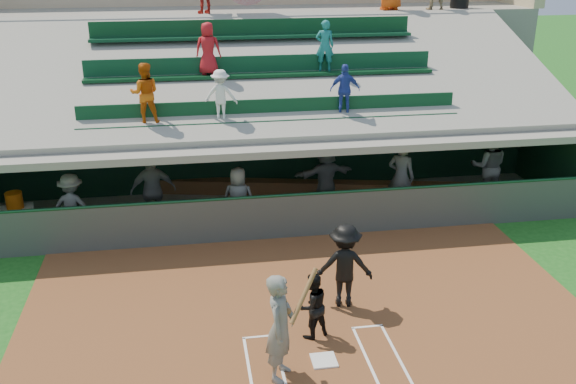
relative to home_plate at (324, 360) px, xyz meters
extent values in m
plane|color=#195518|center=(0.00, 0.00, -0.04)|extent=(100.00, 100.00, 0.00)
cube|color=brown|center=(0.00, 0.50, -0.03)|extent=(11.00, 9.00, 0.02)
cube|color=white|center=(0.00, 0.00, 0.00)|extent=(0.43, 0.43, 0.03)
cube|color=white|center=(-0.75, 0.00, -0.01)|extent=(0.05, 1.80, 0.01)
cube|color=white|center=(0.75, 0.00, -0.01)|extent=(0.05, 1.80, 0.01)
cube|color=white|center=(-1.30, 0.00, -0.01)|extent=(0.05, 1.80, 0.01)
cube|color=white|center=(1.30, 0.00, -0.01)|extent=(0.05, 1.80, 0.01)
cube|color=white|center=(-1.02, 0.90, -0.01)|extent=(0.60, 0.05, 0.01)
cube|color=white|center=(1.02, 0.90, -0.01)|extent=(0.60, 0.05, 0.01)
cube|color=gray|center=(0.00, 6.75, -0.02)|extent=(16.00, 3.50, 0.04)
cube|color=gray|center=(0.00, 13.50, 2.26)|extent=(20.00, 3.00, 4.60)
cube|color=#474B47|center=(0.00, 5.00, 0.52)|extent=(16.00, 0.06, 1.10)
cylinder|color=#154326|center=(0.00, 5.00, 1.09)|extent=(16.00, 0.08, 0.08)
cube|color=black|center=(0.00, 8.50, 1.07)|extent=(16.00, 0.25, 2.20)
cube|color=black|center=(8.00, 6.75, 1.07)|extent=(0.25, 3.50, 2.20)
cube|color=gray|center=(0.00, 6.75, 2.17)|extent=(16.40, 3.90, 0.18)
cube|color=gray|center=(0.00, 10.25, 1.12)|extent=(16.40, 3.50, 2.30)
cube|color=gray|center=(0.00, 11.90, 2.26)|extent=(16.40, 0.30, 4.60)
cube|color=gray|center=(0.00, 8.60, 3.42)|extent=(16.40, 6.51, 2.37)
cube|color=#0C3922|center=(0.00, 6.20, 2.62)|extent=(9.40, 0.42, 0.08)
cube|color=#0C361E|center=(0.00, 6.40, 2.88)|extent=(9.40, 0.06, 0.45)
cube|color=#0B3319|center=(0.00, 8.10, 3.37)|extent=(9.40, 0.42, 0.08)
cube|color=#0D3B24|center=(0.00, 8.30, 3.62)|extent=(9.40, 0.06, 0.45)
cube|color=#0B331E|center=(0.00, 10.00, 4.12)|extent=(9.40, 0.42, 0.08)
cube|color=#0C381D|center=(0.00, 10.20, 4.38)|extent=(9.40, 0.06, 0.45)
imported|color=#C6540B|center=(-3.04, 6.30, 3.38)|extent=(0.71, 0.56, 1.44)
imported|color=white|center=(-1.26, 6.30, 3.27)|extent=(0.87, 0.60, 1.23)
imported|color=#283DA3|center=(1.82, 6.30, 3.29)|extent=(0.78, 0.41, 1.27)
imported|color=#AF141B|center=(-1.44, 8.20, 4.09)|extent=(0.73, 0.55, 1.37)
imported|color=#1A7275|center=(1.70, 8.20, 4.09)|extent=(0.55, 0.41, 1.36)
imported|color=#62645F|center=(-0.79, -0.27, 0.92)|extent=(0.69, 0.81, 1.88)
cylinder|color=olive|center=(-0.44, -0.42, 1.57)|extent=(0.56, 0.54, 0.75)
sphere|color=brown|center=(-0.66, -0.27, 1.22)|extent=(0.10, 0.10, 0.10)
imported|color=black|center=(-0.06, 0.79, 0.62)|extent=(0.75, 0.67, 1.26)
imported|color=black|center=(0.78, 1.78, 0.84)|extent=(1.21, 0.83, 1.72)
cube|color=brown|center=(0.04, 7.88, 0.20)|extent=(13.05, 3.20, 0.40)
cube|color=white|center=(-6.32, 6.20, 0.34)|extent=(0.88, 0.72, 0.68)
cylinder|color=#D95E0C|center=(-6.34, 6.21, 0.89)|extent=(0.40, 0.40, 0.40)
imported|color=#565954|center=(-4.92, 5.74, 0.82)|extent=(1.16, 0.82, 1.64)
imported|color=#565954|center=(-3.03, 6.15, 0.96)|extent=(1.17, 0.59, 1.91)
imported|color=#5A5D57|center=(-0.96, 5.60, 0.82)|extent=(0.89, 0.68, 1.62)
imported|color=#5D605A|center=(1.46, 6.65, 0.89)|extent=(1.72, 0.83, 1.78)
imported|color=#595B56|center=(3.36, 6.11, 0.97)|extent=(0.84, 0.77, 1.92)
imported|color=#5F625D|center=(5.96, 6.43, 1.00)|extent=(1.15, 1.01, 1.99)
camera|label=1|loc=(-2.08, -9.00, 6.76)|focal=40.00mm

